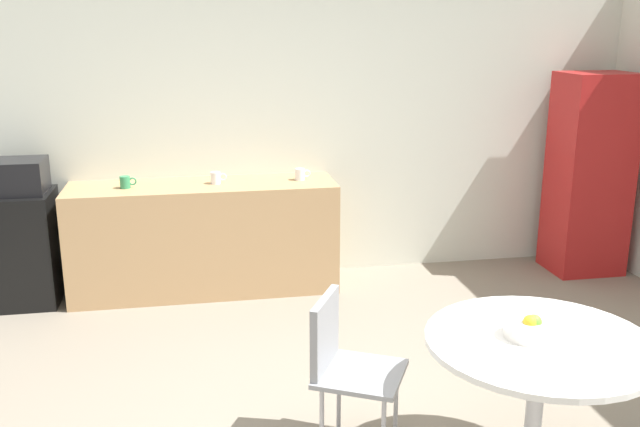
{
  "coord_description": "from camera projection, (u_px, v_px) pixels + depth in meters",
  "views": [
    {
      "loc": [
        -0.83,
        -2.93,
        2.17
      ],
      "look_at": [
        -0.04,
        1.43,
        0.95
      ],
      "focal_mm": 39.52,
      "sensor_mm": 36.0,
      "label": 1
    }
  ],
  "objects": [
    {
      "name": "counter_block",
      "position": [
        204.0,
        238.0,
        5.76
      ],
      "size": [
        2.14,
        0.6,
        0.9
      ],
      "primitive_type": "cube",
      "color": "tan",
      "rests_on": "ground_plane"
    },
    {
      "name": "mug_red",
      "position": [
        216.0,
        178.0,
        5.65
      ],
      "size": [
        0.13,
        0.08,
        0.09
      ],
      "color": "white",
      "rests_on": "counter_block"
    },
    {
      "name": "microwave",
      "position": [
        13.0,
        177.0,
        5.36
      ],
      "size": [
        0.48,
        0.38,
        0.26
      ],
      "primitive_type": "cube",
      "color": "black",
      "rests_on": "mini_fridge"
    },
    {
      "name": "locker_cabinet",
      "position": [
        589.0,
        174.0,
        6.13
      ],
      "size": [
        0.6,
        0.5,
        1.75
      ],
      "primitive_type": "cube",
      "color": "#B21E1E",
      "rests_on": "ground_plane"
    },
    {
      "name": "wall_back",
      "position": [
        292.0,
        126.0,
        6.0
      ],
      "size": [
        6.0,
        0.1,
        2.6
      ],
      "primitive_type": "cube",
      "color": "silver",
      "rests_on": "ground_plane"
    },
    {
      "name": "mug_white",
      "position": [
        126.0,
        182.0,
        5.5
      ],
      "size": [
        0.13,
        0.08,
        0.09
      ],
      "color": "#338C59",
      "rests_on": "counter_block"
    },
    {
      "name": "round_table",
      "position": [
        538.0,
        368.0,
        3.28
      ],
      "size": [
        1.06,
        1.06,
        0.75
      ],
      "color": "silver",
      "rests_on": "ground_plane"
    },
    {
      "name": "fruit_bowl",
      "position": [
        529.0,
        329.0,
        3.26
      ],
      "size": [
        0.22,
        0.22,
        0.11
      ],
      "color": "silver",
      "rests_on": "round_table"
    },
    {
      "name": "mini_fridge",
      "position": [
        21.0,
        248.0,
        5.51
      ],
      "size": [
        0.54,
        0.54,
        0.89
      ],
      "primitive_type": "cube",
      "color": "black",
      "rests_on": "ground_plane"
    },
    {
      "name": "chair_gray",
      "position": [
        342.0,
        356.0,
        3.57
      ],
      "size": [
        0.57,
        0.57,
        0.83
      ],
      "color": "silver",
      "rests_on": "ground_plane"
    },
    {
      "name": "mug_green",
      "position": [
        300.0,
        174.0,
        5.78
      ],
      "size": [
        0.13,
        0.08,
        0.09
      ],
      "color": "white",
      "rests_on": "counter_block"
    }
  ]
}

